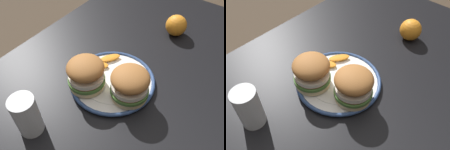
# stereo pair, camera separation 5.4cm
# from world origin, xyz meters

# --- Properties ---
(dining_table) EXTENTS (1.34, 0.83, 0.74)m
(dining_table) POSITION_xyz_m (0.00, 0.00, 0.64)
(dining_table) COLOR black
(dining_table) RESTS_ON ground
(dinner_plate) EXTENTS (0.27, 0.27, 0.02)m
(dinner_plate) POSITION_xyz_m (-0.00, 0.02, 0.75)
(dinner_plate) COLOR white
(dinner_plate) RESTS_ON dining_table
(sandwich_half_left) EXTENTS (0.14, 0.14, 0.10)m
(sandwich_half_left) POSITION_xyz_m (-0.02, -0.06, 0.81)
(sandwich_half_left) COLOR beige
(sandwich_half_left) RESTS_ON dinner_plate
(sandwich_half_right) EXTENTS (0.16, 0.16, 0.10)m
(sandwich_half_right) POSITION_xyz_m (-0.06, 0.07, 0.81)
(sandwich_half_right) COLOR beige
(sandwich_half_right) RESTS_ON dinner_plate
(orange_peel_curled) EXTENTS (0.08, 0.08, 0.01)m
(orange_peel_curled) POSITION_xyz_m (0.06, -0.02, 0.77)
(orange_peel_curled) COLOR orange
(orange_peel_curled) RESTS_ON dinner_plate
(orange_peel_strip_long) EXTENTS (0.08, 0.07, 0.01)m
(orange_peel_strip_long) POSITION_xyz_m (0.07, 0.08, 0.77)
(orange_peel_strip_long) COLOR orange
(orange_peel_strip_long) RESTS_ON dinner_plate
(orange_peel_strip_short) EXTENTS (0.07, 0.08, 0.01)m
(orange_peel_strip_short) POSITION_xyz_m (0.02, 0.10, 0.77)
(orange_peel_strip_short) COLOR orange
(orange_peel_strip_short) RESTS_ON dinner_plate
(drinking_glass) EXTENTS (0.07, 0.07, 0.12)m
(drinking_glass) POSITION_xyz_m (-0.26, 0.10, 0.80)
(drinking_glass) COLOR white
(drinking_glass) RESTS_ON dining_table
(whole_orange) EXTENTS (0.08, 0.08, 0.08)m
(whole_orange) POSITION_xyz_m (0.35, -0.03, 0.78)
(whole_orange) COLOR orange
(whole_orange) RESTS_ON dining_table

